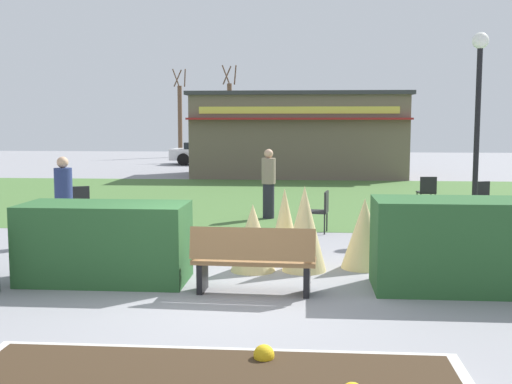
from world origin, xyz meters
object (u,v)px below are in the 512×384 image
object	(u,v)px
cafe_chair_center	(427,190)
person_strolling	(269,183)
person_standing	(64,199)
cafe_chair_north	(484,197)
food_kiosk	(299,134)
parked_car_west_slot	(210,153)
cafe_chair_east	(321,208)
tree_right_bg	(230,119)
tree_left_bg	(180,119)
park_bench	(254,260)
lamppost_mid	(478,106)
cafe_chair_west	(80,202)
parked_car_center_slot	(308,153)

from	to	relation	value
cafe_chair_center	person_strolling	distance (m)	4.56
person_standing	cafe_chair_north	bearing A→B (deg)	-174.72
food_kiosk	parked_car_west_slot	size ratio (longest dim) A/B	2.13
cafe_chair_east	tree_right_bg	bearing A→B (deg)	101.31
cafe_chair_north	parked_car_west_slot	size ratio (longest dim) A/B	0.21
food_kiosk	tree_left_bg	world-z (taller)	tree_left_bg
cafe_chair_east	person_strolling	world-z (taller)	person_strolling
parked_car_west_slot	tree_right_bg	xyz separation A→B (m)	(0.61, 3.73, 1.80)
park_bench	cafe_chair_center	world-z (taller)	park_bench
lamppost_mid	tree_right_bg	world-z (taller)	tree_right_bg
food_kiosk	person_strolling	size ratio (longest dim) A/B	5.40
park_bench	cafe_chair_north	bearing A→B (deg)	55.50
cafe_chair_west	cafe_chair_east	size ratio (longest dim) A/B	1.00
lamppost_mid	cafe_chair_center	xyz separation A→B (m)	(-0.53, 2.78, -2.16)
park_bench	tree_left_bg	distance (m)	33.54
cafe_chair_east	person_standing	size ratio (longest dim) A/B	0.53
cafe_chair_center	tree_right_bg	xyz separation A→B (m)	(-7.81, 20.72, 1.91)
park_bench	cafe_chair_center	distance (m)	9.60
person_strolling	park_bench	bearing A→B (deg)	-2.44
person_strolling	cafe_chair_north	bearing A→B (deg)	90.95
park_bench	cafe_chair_west	bearing A→B (deg)	128.51
park_bench	tree_right_bg	size ratio (longest dim) A/B	0.31
cafe_chair_west	cafe_chair_east	bearing A→B (deg)	-7.17
cafe_chair_east	person_standing	distance (m)	5.24
tree_left_bg	lamppost_mid	bearing A→B (deg)	-65.83
parked_car_center_slot	cafe_chair_center	bearing A→B (deg)	-79.40
person_strolling	parked_car_center_slot	bearing A→B (deg)	172.94
tree_left_bg	person_strolling	bearing A→B (deg)	-74.21
park_bench	food_kiosk	size ratio (longest dim) A/B	0.19
cafe_chair_west	lamppost_mid	bearing A→B (deg)	2.31
person_standing	tree_right_bg	xyz separation A→B (m)	(0.08, 26.13, 1.58)
cafe_chair_west	tree_right_bg	bearing A→B (deg)	88.58
cafe_chair_center	person_standing	distance (m)	9.57
park_bench	food_kiosk	xyz separation A→B (m)	(0.36, 19.16, 1.31)
parked_car_west_slot	cafe_chair_center	bearing A→B (deg)	-63.61
park_bench	person_standing	xyz separation A→B (m)	(-3.95, 3.35, 0.38)
person_standing	tree_right_bg	size ratio (longest dim) A/B	0.30
cafe_chair_center	person_strolling	xyz separation A→B (m)	(-4.14, -1.89, 0.33)
person_standing	parked_car_center_slot	size ratio (longest dim) A/B	0.40
person_strolling	parked_car_center_slot	world-z (taller)	person_strolling
park_bench	person_standing	bearing A→B (deg)	139.76
tree_left_bg	cafe_chair_center	bearing A→B (deg)	-64.42
parked_car_center_slot	cafe_chair_west	bearing A→B (deg)	-104.56
lamppost_mid	tree_left_bg	size ratio (longest dim) A/B	0.76
park_bench	cafe_chair_west	world-z (taller)	park_bench
person_strolling	cafe_chair_east	bearing A→B (deg)	28.29
cafe_chair_north	tree_left_bg	bearing A→B (deg)	116.36
tree_right_bg	person_strolling	bearing A→B (deg)	-80.77
food_kiosk	cafe_chair_west	size ratio (longest dim) A/B	10.25
person_standing	tree_right_bg	world-z (taller)	tree_right_bg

